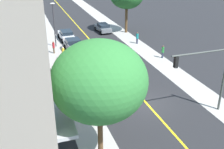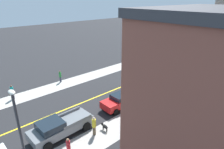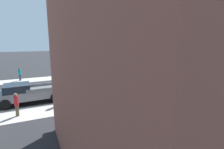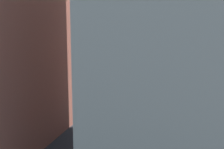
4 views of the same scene
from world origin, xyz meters
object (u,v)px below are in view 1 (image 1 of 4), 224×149
at_px(grey_sedan_right_curb, 103,27).
at_px(small_dog, 64,60).
at_px(fire_hydrant, 88,99).
at_px(pedestrian_yellow_shirt, 63,53).
at_px(parking_meter, 75,73).
at_px(white_sedan_left_curb, 66,35).
at_px(grey_pickup_truck, 75,47).
at_px(pedestrian_green_shirt, 163,51).
at_px(pedestrian_red_shirt, 54,47).
at_px(pedestrian_teal_shirt, 137,38).
at_px(street_tree_right_corner, 99,81).
at_px(red_sedan_left_curb, 87,67).
at_px(traffic_light_mast, 209,69).
at_px(street_lamp, 54,20).

relative_size(grey_sedan_right_curb, small_dog, 5.18).
xyz_separation_m(fire_hydrant, pedestrian_yellow_shirt, (-0.32, 11.57, 0.52)).
height_order(parking_meter, white_sedan_left_curb, white_sedan_left_curb).
xyz_separation_m(parking_meter, grey_pickup_truck, (1.72, 8.67, 0.02)).
height_order(pedestrian_green_shirt, pedestrian_red_shirt, pedestrian_red_shirt).
xyz_separation_m(pedestrian_green_shirt, small_dog, (-12.49, 2.35, -0.48)).
relative_size(pedestrian_green_shirt, pedestrian_teal_shirt, 0.97).
xyz_separation_m(street_tree_right_corner, pedestrian_green_shirt, (13.15, 15.82, -5.05)).
relative_size(red_sedan_left_curb, pedestrian_green_shirt, 2.70).
bearing_deg(pedestrian_yellow_shirt, pedestrian_green_shirt, -133.78).
relative_size(pedestrian_green_shirt, pedestrian_yellow_shirt, 0.95).
bearing_deg(grey_sedan_right_curb, red_sedan_left_curb, 154.88).
bearing_deg(fire_hydrant, traffic_light_mast, -28.03).
height_order(traffic_light_mast, pedestrian_teal_shirt, traffic_light_mast).
bearing_deg(grey_sedan_right_curb, pedestrian_yellow_shirt, 139.62).
bearing_deg(traffic_light_mast, pedestrian_green_shirt, -103.37).
relative_size(parking_meter, red_sedan_left_curb, 0.28).
xyz_separation_m(street_tree_right_corner, fire_hydrant, (1.12, 7.65, -5.53)).
bearing_deg(pedestrian_green_shirt, grey_sedan_right_curb, -85.22).
distance_m(street_lamp, grey_pickup_truck, 5.11).
bearing_deg(pedestrian_teal_shirt, grey_sedan_right_curb, 82.87).
relative_size(fire_hydrant, pedestrian_red_shirt, 0.50).
bearing_deg(street_lamp, grey_pickup_truck, -60.14).
relative_size(grey_sedan_right_curb, pedestrian_teal_shirt, 2.50).
bearing_deg(pedestrian_yellow_shirt, white_sedan_left_curb, -40.96).
bearing_deg(pedestrian_teal_shirt, white_sedan_left_curb, 122.91).
bearing_deg(small_dog, traffic_light_mast, -60.16).
relative_size(pedestrian_yellow_shirt, pedestrian_red_shirt, 1.04).
bearing_deg(pedestrian_red_shirt, small_dog, 4.59).
bearing_deg(small_dog, parking_meter, -88.08).
relative_size(fire_hydrant, traffic_light_mast, 0.14).
bearing_deg(grey_pickup_truck, street_tree_right_corner, 171.17).
distance_m(street_lamp, pedestrian_yellow_shirt, 6.52).
relative_size(red_sedan_left_curb, pedestrian_yellow_shirt, 2.57).
bearing_deg(pedestrian_yellow_shirt, street_tree_right_corner, 149.21).
relative_size(traffic_light_mast, pedestrian_teal_shirt, 3.46).
xyz_separation_m(pedestrian_teal_shirt, pedestrian_red_shirt, (-12.42, -0.21, -0.00)).
height_order(white_sedan_left_curb, grey_pickup_truck, grey_pickup_truck).
xyz_separation_m(grey_sedan_right_curb, pedestrian_teal_shirt, (2.97, -7.78, 0.15)).
xyz_separation_m(pedestrian_red_shirt, small_dog, (0.66, -4.03, -0.50)).
xyz_separation_m(grey_pickup_truck, pedestrian_green_shirt, (10.43, -5.64, 0.03)).
height_order(street_tree_right_corner, pedestrian_teal_shirt, street_tree_right_corner).
bearing_deg(grey_sedan_right_curb, fire_hydrant, 157.58).
height_order(fire_hydrant, grey_sedan_right_curb, grey_sedan_right_curb).
relative_size(street_tree_right_corner, grey_pickup_truck, 1.51).
height_order(street_tree_right_corner, street_lamp, street_tree_right_corner).
relative_size(street_tree_right_corner, traffic_light_mast, 1.39).
bearing_deg(red_sedan_left_curb, grey_pickup_truck, 0.37).
xyz_separation_m(street_tree_right_corner, grey_pickup_truck, (2.72, 21.46, -5.08)).
bearing_deg(small_dog, grey_sedan_right_curb, 52.04).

